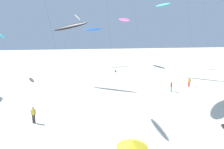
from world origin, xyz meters
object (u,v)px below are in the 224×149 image
flying_kite_0 (163,5)px  flying_kite_2 (70,27)px  person_far_watcher (189,82)px  person_mid_field (33,114)px  beach_umbrella (132,144)px  flying_kite_10 (77,17)px  flying_kite_1 (3,36)px  flying_kite_11 (93,29)px  person_near_left (171,86)px  flying_kite_6 (124,20)px

flying_kite_0 → flying_kite_2: (-27.19, -17.61, -7.41)m
person_far_watcher → person_mid_field: bearing=-159.6°
person_mid_field → beach_umbrella: (6.95, -9.92, 1.34)m
flying_kite_0 → flying_kite_10: 24.67m
flying_kite_1 → flying_kite_11: size_ratio=0.81×
flying_kite_1 → person_far_watcher: (33.70, -17.37, -7.96)m
person_near_left → flying_kite_2: bearing=151.5°
flying_kite_2 → person_far_watcher: size_ratio=6.93×
flying_kite_0 → person_far_watcher: flying_kite_0 is taller
flying_kite_1 → beach_umbrella: bearing=-66.4°
person_far_watcher → flying_kite_2: bearing=162.7°
person_near_left → person_mid_field: size_ratio=0.93×
beach_umbrella → flying_kite_0: bearing=60.0°
flying_kite_10 → beach_umbrella: 46.67m
flying_kite_1 → flying_kite_11: 25.85m
flying_kite_11 → flying_kite_6: bearing=-6.0°
flying_kite_6 → person_mid_field: (-22.24, -39.57, -13.21)m
flying_kite_0 → person_near_left: flying_kite_0 is taller
flying_kite_11 → beach_umbrella: (-5.70, -50.50, -8.89)m
flying_kite_0 → person_far_watcher: (-7.07, -23.89, -17.02)m
flying_kite_0 → beach_umbrella: bearing=-120.0°
flying_kite_10 → person_mid_field: (-7.53, -35.22, -13.18)m
flying_kite_11 → person_far_watcher: bearing=-68.9°
flying_kite_0 → person_mid_field: (-31.81, -33.09, -16.98)m
flying_kite_2 → flying_kite_6: (17.63, 24.10, 3.65)m
flying_kite_1 → beach_umbrella: size_ratio=3.84×
flying_kite_1 → person_far_watcher: 38.74m
flying_kite_11 → person_mid_field: size_ratio=6.90×
flying_kite_0 → beach_umbrella: size_ratio=7.34×
flying_kite_1 → person_near_left: size_ratio=6.03×
flying_kite_10 → flying_kite_11: bearing=46.3°
flying_kite_10 → person_near_left: 33.44m
flying_kite_2 → flying_kite_10: size_ratio=0.77×
person_far_watcher → beach_umbrella: bearing=-133.0°
flying_kite_6 → person_near_left: size_ratio=9.53×
flying_kite_0 → person_mid_field: 48.94m
beach_umbrella → flying_kite_10: bearing=89.3°
flying_kite_1 → person_near_left: bearing=-33.9°
flying_kite_0 → person_far_watcher: size_ratio=11.10×
flying_kite_2 → flying_kite_11: (8.03, 25.11, 0.67)m
flying_kite_1 → person_mid_field: size_ratio=5.59×
flying_kite_6 → person_mid_field: size_ratio=8.83×
flying_kite_0 → flying_kite_1: flying_kite_0 is taller
flying_kite_1 → person_near_left: (28.92, -19.41, -8.00)m
flying_kite_6 → flying_kite_2: bearing=-126.2°
flying_kite_0 → flying_kite_11: flying_kite_0 is taller
flying_kite_11 → person_near_left: (7.32, -33.43, -10.31)m
flying_kite_11 → flying_kite_10: bearing=-133.7°
flying_kite_10 → flying_kite_2: bearing=-98.4°
flying_kite_2 → person_far_watcher: (20.13, -6.28, -9.60)m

